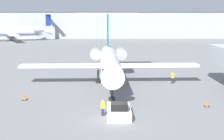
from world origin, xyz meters
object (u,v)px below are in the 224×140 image
Objects in this scene: worker_near_tug at (103,108)px; traffic_cone_right at (207,104)px; worker_by_wing at (173,77)px; airplane_parked_far_left at (8,31)px; pushback_tug at (119,111)px; traffic_cone_left at (25,97)px; airplane_main at (109,60)px.

worker_near_tug reaches higher than traffic_cone_right.
airplane_parked_far_left is (-50.22, 82.08, 3.01)m from worker_by_wing.
worker_near_tug is at bearing -165.54° from traffic_cone_right.
worker_by_wing is (10.45, 15.45, 0.08)m from worker_near_tug.
airplane_parked_far_left is at bearing 112.91° from pushback_tug.
traffic_cone_left is 0.02× the size of airplane_parked_far_left.
pushback_tug is 0.12× the size of airplane_parked_far_left.
airplane_main is 14.60m from traffic_cone_left.
airplane_main is 33.22× the size of traffic_cone_left.
pushback_tug reaches higher than worker_near_tug.
airplane_main is 0.76× the size of airplane_parked_far_left.
airplane_main is 16.36× the size of worker_near_tug.
traffic_cone_right is (11.78, 3.04, -0.56)m from worker_near_tug.
worker_by_wing is at bearing 55.92° from worker_near_tug.
worker_by_wing is at bearing -58.54° from airplane_parked_far_left.
airplane_parked_far_left is at bearing 118.61° from traffic_cone_right.
worker_near_tug is 2.03× the size of traffic_cone_left.
worker_by_wing is at bearing 60.92° from pushback_tug.
traffic_cone_left is at bearing 147.33° from worker_near_tug.
worker_by_wing is at bearing 24.79° from traffic_cone_left.
traffic_cone_left is (-11.26, 6.59, -0.23)m from pushback_tug.
pushback_tug is at bearing -14.30° from worker_near_tug.
pushback_tug is 10.73m from traffic_cone_right.
worker_near_tug is at bearing -32.67° from traffic_cone_left.
airplane_parked_far_left reaches higher than airplane_main.
worker_by_wing reaches higher than traffic_cone_right.
traffic_cone_left is 21.64m from traffic_cone_right.
pushback_tug is 6.65× the size of traffic_cone_right.
traffic_cone_left is 1.30× the size of traffic_cone_right.
traffic_cone_right is (1.33, -12.41, -0.64)m from worker_by_wing.
airplane_parked_far_left reaches higher than traffic_cone_left.
airplane_parked_far_left is at bearing 112.18° from worker_near_tug.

